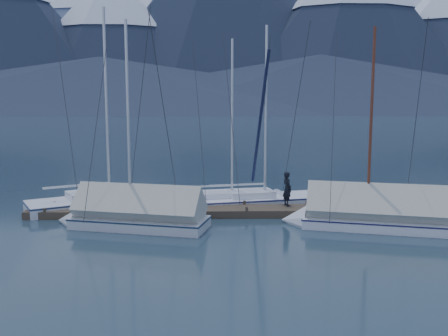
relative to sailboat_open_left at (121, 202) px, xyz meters
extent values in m
plane|color=#172734|center=(5.19, -4.26, -0.19)|extent=(1000.00, 1000.00, 0.00)
cone|color=#475675|center=(-104.81, 435.74, 74.81)|extent=(352.00, 352.00, 150.00)
cone|color=#475675|center=(45.19, 425.74, 69.81)|extent=(330.00, 330.00, 140.00)
cone|color=#475675|center=(185.19, 440.74, 62.31)|extent=(308.00, 308.00, 125.00)
cone|color=silver|center=(185.19, 440.74, 99.06)|extent=(133.24, 133.24, 52.50)
cone|color=#192133|center=(-59.81, 290.74, 44.81)|extent=(171.00, 171.00, 90.00)
cone|color=#192133|center=(15.19, 305.74, 67.31)|extent=(228.00, 228.00, 135.00)
cone|color=#192133|center=(95.19, 285.74, 54.81)|extent=(190.00, 190.00, 110.00)
cone|color=#192133|center=(-54.81, 235.74, 14.81)|extent=(416.00, 416.00, 30.00)
cone|color=#192133|center=(65.19, 240.74, 15.81)|extent=(390.00, 390.00, 32.00)
cube|color=#382D23|center=(5.19, -2.26, -0.02)|extent=(18.00, 1.50, 0.34)
cube|color=black|center=(-0.81, -2.26, -0.24)|extent=(3.00, 1.30, 0.30)
cube|color=black|center=(5.19, -2.26, -0.24)|extent=(3.00, 1.30, 0.30)
cube|color=black|center=(11.19, -2.26, -0.24)|extent=(3.00, 1.30, 0.30)
cylinder|color=#382D23|center=(-2.81, -1.56, 0.16)|extent=(0.12, 0.12, 0.35)
cylinder|color=#382D23|center=(-2.81, -2.96, 0.16)|extent=(0.12, 0.12, 0.35)
cylinder|color=#382D23|center=(0.19, -1.56, 0.16)|extent=(0.12, 0.12, 0.35)
cylinder|color=#382D23|center=(0.19, -2.96, 0.16)|extent=(0.12, 0.12, 0.35)
cylinder|color=#382D23|center=(3.19, -1.56, 0.16)|extent=(0.12, 0.12, 0.35)
cylinder|color=#382D23|center=(3.19, -2.96, 0.16)|extent=(0.12, 0.12, 0.35)
cylinder|color=#382D23|center=(6.19, -1.56, 0.16)|extent=(0.12, 0.12, 0.35)
cylinder|color=#382D23|center=(6.19, -2.96, 0.16)|extent=(0.12, 0.12, 0.35)
cylinder|color=#382D23|center=(9.19, -1.56, 0.16)|extent=(0.12, 0.12, 0.35)
cylinder|color=#382D23|center=(9.19, -2.96, 0.16)|extent=(0.12, 0.12, 0.35)
cylinder|color=#382D23|center=(12.19, -1.56, 0.16)|extent=(0.12, 0.12, 0.35)
cylinder|color=#382D23|center=(12.19, -2.96, 0.16)|extent=(0.12, 0.12, 0.35)
cube|color=silver|center=(-0.90, -0.49, -0.05)|extent=(7.14, 5.32, 0.76)
cube|color=silver|center=(-0.90, -0.49, -0.39)|extent=(5.73, 3.92, 0.34)
cube|color=#1A284E|center=(-0.90, -0.49, 0.27)|extent=(7.21, 5.38, 0.07)
cone|color=silver|center=(2.57, 1.41, -0.05)|extent=(2.17, 2.54, 2.20)
cube|color=silver|center=(-1.20, -0.66, 0.50)|extent=(2.88, 2.57, 0.34)
cylinder|color=#B2B7BF|center=(-0.50, -0.27, 4.92)|extent=(0.14, 0.14, 9.18)
cylinder|color=#B2B7BF|center=(-1.90, -1.04, 1.02)|extent=(2.76, 1.58, 0.10)
cylinder|color=#26262B|center=(1.01, 0.56, 4.92)|extent=(1.69, 3.05, 9.18)
cube|color=silver|center=(5.27, -0.22, -0.07)|extent=(6.14, 3.11, 0.64)
cube|color=silver|center=(5.27, -0.22, -0.36)|extent=(5.10, 2.07, 0.29)
cube|color=navy|center=(5.27, -0.22, 0.20)|extent=(6.20, 3.14, 0.06)
cone|color=silver|center=(8.57, 0.47, -0.07)|extent=(1.43, 2.06, 1.88)
cube|color=silver|center=(4.99, -0.28, 0.40)|extent=(2.29, 1.76, 0.29)
cylinder|color=#B2B7BF|center=(5.66, -0.14, 4.16)|extent=(0.12, 0.12, 7.82)
cylinder|color=#B2B7BF|center=(4.32, -0.42, 0.84)|extent=(2.60, 0.62, 0.09)
cylinder|color=#26262B|center=(7.09, 0.16, 4.16)|extent=(0.63, 2.90, 7.83)
cube|color=silver|center=(6.91, -0.25, -0.06)|extent=(6.62, 3.34, 0.70)
cube|color=silver|center=(6.91, -0.25, -0.38)|extent=(5.50, 2.22, 0.32)
cube|color=navy|center=(6.91, -0.25, 0.23)|extent=(6.68, 3.38, 0.06)
cone|color=silver|center=(10.47, 0.49, -0.06)|extent=(1.54, 2.22, 2.02)
cube|color=silver|center=(6.60, -0.31, 0.45)|extent=(2.47, 1.89, 0.32)
cylinder|color=#B2B7BF|center=(7.32, -0.16, 4.50)|extent=(0.13, 0.13, 8.43)
cylinder|color=#B2B7BF|center=(5.88, -0.46, 0.92)|extent=(2.80, 0.67, 0.09)
cylinder|color=#26262B|center=(8.87, 0.16, 4.50)|extent=(0.67, 3.12, 8.44)
cube|color=silver|center=(11.48, -4.72, -0.07)|extent=(6.33, 3.64, 0.64)
cube|color=silver|center=(11.48, -4.72, -0.36)|extent=(5.21, 2.48, 0.29)
cube|color=#191746|center=(11.48, -4.72, 0.20)|extent=(6.40, 3.68, 0.06)
cone|color=silver|center=(8.18, -3.81, -0.07)|extent=(1.57, 2.25, 2.04)
cylinder|color=#592819|center=(11.11, -4.62, 4.11)|extent=(0.12, 0.12, 7.72)
cylinder|color=#592819|center=(12.41, -4.98, 0.83)|extent=(2.62, 0.80, 0.09)
cylinder|color=#26262B|center=(9.66, -4.22, 4.11)|extent=(0.83, 2.91, 7.73)
cube|color=#A7A89D|center=(11.48, -4.72, 0.63)|extent=(6.05, 3.60, 2.16)
cube|color=silver|center=(1.63, -4.44, -0.07)|extent=(5.91, 3.33, 0.66)
cube|color=silver|center=(1.63, -4.44, -0.37)|extent=(4.88, 2.25, 0.30)
cube|color=#162A44|center=(1.63, -4.44, 0.21)|extent=(5.97, 3.37, 0.06)
cone|color=silver|center=(-1.51, -3.63, -0.07)|extent=(1.54, 2.13, 1.92)
cylinder|color=#B2B7BF|center=(1.25, -4.34, 4.26)|extent=(0.12, 0.12, 7.99)
cylinder|color=#B2B7BF|center=(2.60, -4.69, 0.86)|extent=(2.46, 0.72, 0.09)
cylinder|color=#26262B|center=(-0.11, -3.99, 4.26)|extent=(0.73, 2.73, 7.99)
cube|color=#A6A69C|center=(1.63, -4.44, 0.66)|extent=(5.65, 3.30, 2.03)
imported|color=black|center=(8.18, -1.88, 0.96)|extent=(0.55, 0.68, 1.62)
camera|label=1|loc=(4.61, -23.74, 4.94)|focal=38.00mm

